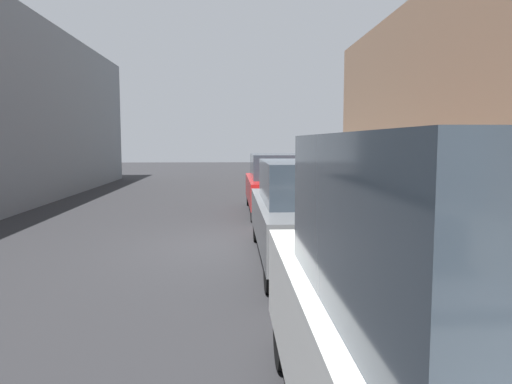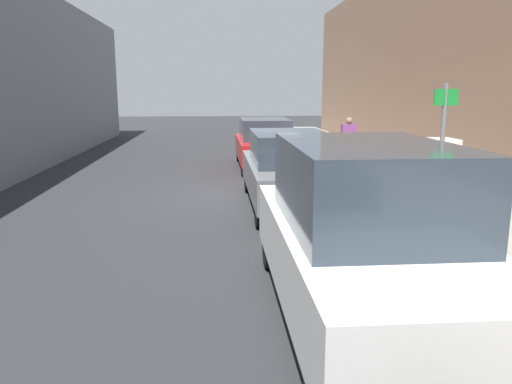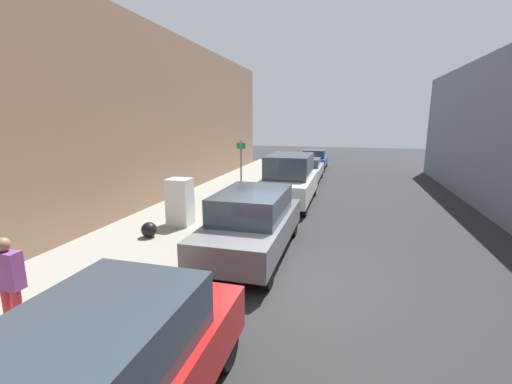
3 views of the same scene
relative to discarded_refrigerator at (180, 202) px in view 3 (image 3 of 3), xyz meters
The scene contains 12 objects.
ground_plane 4.73m from the discarded_refrigerator, 33.68° to the right, with size 80.00×80.00×0.00m, color #28282B.
sidewalk_slab 2.72m from the discarded_refrigerator, 95.90° to the right, with size 4.11×44.00×0.17m, color gray.
building_facade_near 5.05m from the discarded_refrigerator, 142.91° to the right, with size 2.15×39.60×7.34m, color #937056.
discarded_refrigerator is the anchor object (origin of this frame).
manhole_cover 3.63m from the discarded_refrigerator, 74.36° to the left, with size 0.70×0.70×0.02m, color #47443F.
street_sign_post 3.17m from the discarded_refrigerator, 66.55° to the left, with size 0.36×0.07×2.65m.
trash_bag 1.53m from the discarded_refrigerator, 103.14° to the right, with size 0.46×0.46×0.46m, color black.
pedestrian_walking_far 6.17m from the discarded_refrigerator, 87.96° to the right, with size 0.48×0.22×1.67m.
parked_suv_gray 3.23m from the discarded_refrigerator, 26.38° to the right, with size 1.93×4.81×1.76m.
parked_van_white 5.40m from the discarded_refrigerator, 57.63° to the left, with size 2.03×4.98×2.15m.
parked_sedan_silver 10.71m from the discarded_refrigerator, 74.35° to the left, with size 1.85×4.43×1.39m.
parked_hatchback_blue 16.07m from the discarded_refrigerator, 79.64° to the left, with size 1.76×3.98×1.43m.
Camera 3 is at (1.44, -7.39, 3.61)m, focal length 24.00 mm.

